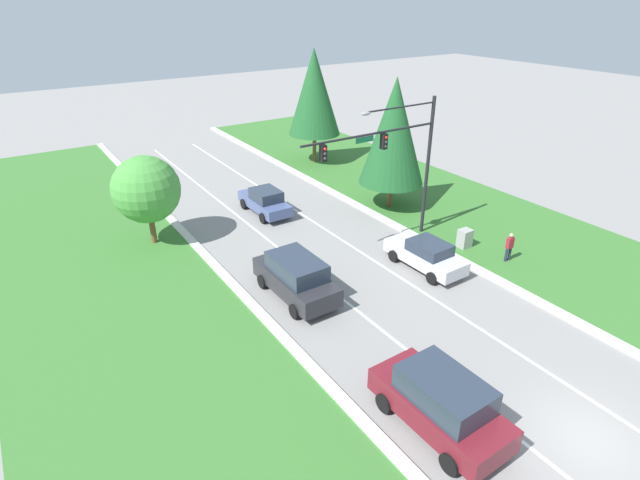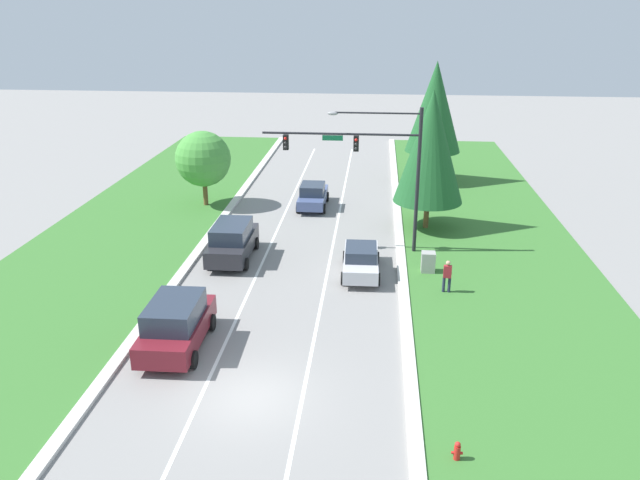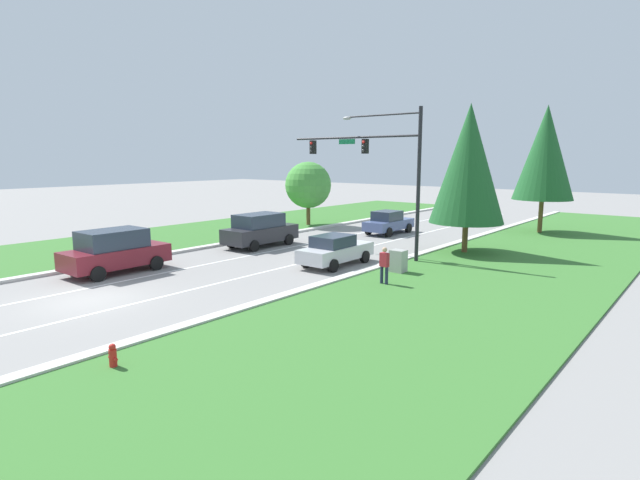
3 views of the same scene
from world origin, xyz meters
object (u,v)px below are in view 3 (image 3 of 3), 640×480
object	(u,v)px
fire_hydrant	(113,357)
oak_near_left_tree	(308,185)
pedestrian	(384,264)
silver_sedan	(335,250)
traffic_signal_mast	(379,159)
utility_cabinet	(398,262)
conifer_far_right_tree	(468,164)
charcoal_suv	(260,230)
conifer_near_right_tree	(545,153)
burgundy_suv	(115,251)
slate_blue_sedan	(388,222)

from	to	relation	value
fire_hydrant	oak_near_left_tree	xyz separation A→B (m)	(-14.30, 24.48, 2.95)
pedestrian	oak_near_left_tree	size ratio (longest dim) A/B	0.33
silver_sedan	pedestrian	world-z (taller)	pedestrian
oak_near_left_tree	traffic_signal_mast	bearing A→B (deg)	-32.82
silver_sedan	utility_cabinet	xyz separation A→B (m)	(3.45, 0.45, -0.23)
pedestrian	fire_hydrant	distance (m)	11.94
conifer_far_right_tree	utility_cabinet	bearing A→B (deg)	-92.91
charcoal_suv	conifer_far_right_tree	bearing A→B (deg)	28.32
fire_hydrant	oak_near_left_tree	size ratio (longest dim) A/B	0.14
conifer_near_right_tree	conifer_far_right_tree	xyz separation A→B (m)	(-1.07, -10.89, -0.69)
utility_cabinet	conifer_far_right_tree	xyz separation A→B (m)	(0.35, 6.88, 4.56)
traffic_signal_mast	oak_near_left_tree	size ratio (longest dim) A/B	1.64
burgundy_suv	charcoal_suv	world-z (taller)	burgundy_suv
slate_blue_sedan	utility_cabinet	xyz separation A→B (m)	(7.05, -10.54, -0.27)
silver_sedan	utility_cabinet	world-z (taller)	silver_sedan
slate_blue_sedan	conifer_far_right_tree	distance (m)	9.30
utility_cabinet	conifer_far_right_tree	bearing A→B (deg)	87.09
silver_sedan	conifer_far_right_tree	size ratio (longest dim) A/B	0.54
traffic_signal_mast	charcoal_suv	bearing A→B (deg)	-165.91
traffic_signal_mast	slate_blue_sedan	distance (m)	9.83
silver_sedan	oak_near_left_tree	distance (m)	15.49
burgundy_suv	utility_cabinet	size ratio (longest dim) A/B	4.26
utility_cabinet	fire_hydrant	xyz separation A→B (m)	(-0.11, -14.28, -0.23)
utility_cabinet	fire_hydrant	world-z (taller)	utility_cabinet
burgundy_suv	fire_hydrant	bearing A→B (deg)	-29.95
burgundy_suv	pedestrian	world-z (taller)	burgundy_suv
utility_cabinet	conifer_far_right_tree	world-z (taller)	conifer_far_right_tree
burgundy_suv	conifer_far_right_tree	size ratio (longest dim) A/B	0.57
utility_cabinet	charcoal_suv	bearing A→B (deg)	174.77
silver_sedan	charcoal_suv	bearing A→B (deg)	167.49
oak_near_left_tree	charcoal_suv	bearing A→B (deg)	-66.72
traffic_signal_mast	burgundy_suv	size ratio (longest dim) A/B	1.75
charcoal_suv	conifer_far_right_tree	distance (m)	12.97
fire_hydrant	conifer_far_right_tree	distance (m)	21.70
oak_near_left_tree	utility_cabinet	bearing A→B (deg)	-35.27
slate_blue_sedan	charcoal_suv	distance (m)	10.17
fire_hydrant	conifer_far_right_tree	xyz separation A→B (m)	(0.46, 21.16, 4.78)
pedestrian	slate_blue_sedan	bearing A→B (deg)	-54.39
conifer_far_right_tree	conifer_near_right_tree	bearing A→B (deg)	84.41
burgundy_suv	oak_near_left_tree	distance (m)	19.19
burgundy_suv	utility_cabinet	world-z (taller)	burgundy_suv
slate_blue_sedan	conifer_near_right_tree	xyz separation A→B (m)	(8.46, 7.23, 4.98)
slate_blue_sedan	burgundy_suv	bearing A→B (deg)	-100.51
traffic_signal_mast	oak_near_left_tree	world-z (taller)	traffic_signal_mast
charcoal_suv	pedestrian	world-z (taller)	charcoal_suv
slate_blue_sedan	pedestrian	size ratio (longest dim) A/B	2.64
charcoal_suv	fire_hydrant	world-z (taller)	charcoal_suv
burgundy_suv	slate_blue_sedan	xyz separation A→B (m)	(3.55, 19.02, -0.23)
fire_hydrant	slate_blue_sedan	bearing A→B (deg)	105.61
burgundy_suv	charcoal_suv	size ratio (longest dim) A/B	0.99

